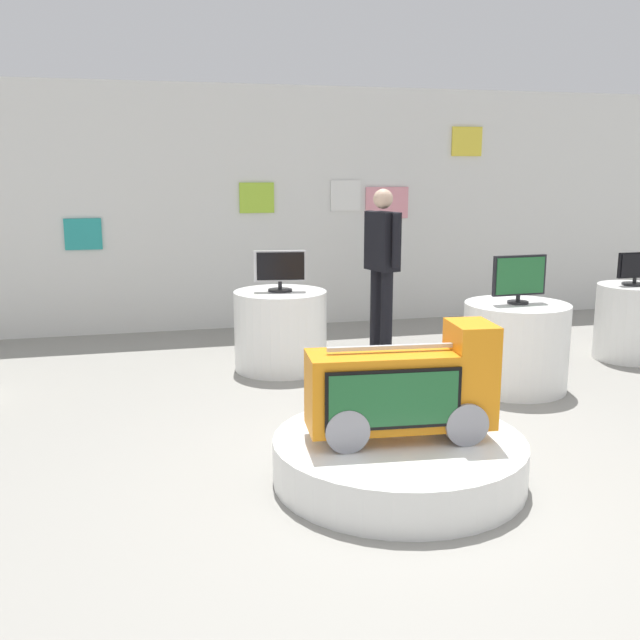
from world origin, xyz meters
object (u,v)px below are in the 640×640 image
object	(u,v)px
tv_on_left_rear	(280,270)
tv_on_center_rear	(519,278)
display_pedestal_center_rear	(515,346)
shopper_browsing_near_truck	(382,257)
tv_on_far_right	(636,269)
main_display_pedestal	(399,459)
novelty_firetruck_tv	(404,393)
display_pedestal_left_rear	(281,330)
display_pedestal_far_right	(631,322)

from	to	relation	value
tv_on_left_rear	tv_on_center_rear	size ratio (longest dim) A/B	0.98
display_pedestal_center_rear	shopper_browsing_near_truck	size ratio (longest dim) A/B	0.53
display_pedestal_center_rear	tv_on_far_right	distance (m)	1.81
main_display_pedestal	tv_on_left_rear	size ratio (longest dim) A/B	3.20
novelty_firetruck_tv	shopper_browsing_near_truck	distance (m)	3.28
main_display_pedestal	tv_on_far_right	size ratio (longest dim) A/B	3.85
display_pedestal_left_rear	display_pedestal_far_right	xyz separation A→B (m)	(3.45, -0.47, 0.00)
display_pedestal_left_rear	tv_on_center_rear	size ratio (longest dim) A/B	1.78
shopper_browsing_near_truck	tv_on_center_rear	bearing A→B (deg)	-66.26
display_pedestal_left_rear	shopper_browsing_near_truck	distance (m)	1.37
novelty_firetruck_tv	tv_on_left_rear	size ratio (longest dim) A/B	2.38
tv_on_far_right	shopper_browsing_near_truck	world-z (taller)	shopper_browsing_near_truck
tv_on_center_rear	novelty_firetruck_tv	bearing A→B (deg)	-135.73
display_pedestal_center_rear	tv_on_center_rear	xyz separation A→B (m)	(-0.00, -0.00, 0.60)
display_pedestal_far_right	display_pedestal_left_rear	bearing A→B (deg)	172.18
novelty_firetruck_tv	tv_on_center_rear	world-z (taller)	tv_on_center_rear
tv_on_center_rear	display_pedestal_left_rear	bearing A→B (deg)	148.75
main_display_pedestal	tv_on_far_right	xyz separation A→B (m)	(3.24, 2.19, 0.77)
novelty_firetruck_tv	shopper_browsing_near_truck	size ratio (longest dim) A/B	0.68
novelty_firetruck_tv	main_display_pedestal	bearing A→B (deg)	157.90
display_pedestal_left_rear	tv_on_left_rear	bearing A→B (deg)	-81.60
tv_on_left_rear	tv_on_center_rear	distance (m)	2.14
display_pedestal_far_right	display_pedestal_center_rear	bearing A→B (deg)	-158.52
tv_on_far_right	display_pedestal_far_right	bearing A→B (deg)	87.36
main_display_pedestal	display_pedestal_center_rear	world-z (taller)	display_pedestal_center_rear
display_pedestal_center_rear	tv_on_center_rear	world-z (taller)	tv_on_center_rear
display_pedestal_center_rear	shopper_browsing_near_truck	world-z (taller)	shopper_browsing_near_truck
novelty_firetruck_tv	tv_on_far_right	size ratio (longest dim) A/B	2.86
main_display_pedestal	display_pedestal_left_rear	distance (m)	2.69
shopper_browsing_near_truck	tv_on_left_rear	bearing A→B (deg)	-158.61
main_display_pedestal	display_pedestal_far_right	bearing A→B (deg)	34.12
novelty_firetruck_tv	display_pedestal_far_right	distance (m)	3.90
main_display_pedestal	novelty_firetruck_tv	distance (m)	0.42
main_display_pedestal	display_pedestal_left_rear	world-z (taller)	display_pedestal_left_rear
display_pedestal_far_right	tv_on_far_right	size ratio (longest dim) A/B	1.87
display_pedestal_left_rear	shopper_browsing_near_truck	xyz separation A→B (m)	(1.15, 0.45, 0.61)
tv_on_left_rear	shopper_browsing_near_truck	xyz separation A→B (m)	(1.15, 0.45, 0.03)
novelty_firetruck_tv	display_pedestal_far_right	xyz separation A→B (m)	(3.22, 2.20, -0.18)
tv_on_far_right	novelty_firetruck_tv	bearing A→B (deg)	-145.66
tv_on_far_right	shopper_browsing_near_truck	size ratio (longest dim) A/B	0.24
tv_on_far_right	display_pedestal_left_rear	bearing A→B (deg)	172.11
display_pedestal_left_rear	display_pedestal_center_rear	xyz separation A→B (m)	(1.84, -1.11, 0.00)
tv_on_center_rear	tv_on_far_right	size ratio (longest dim) A/B	1.23
display_pedestal_center_rear	shopper_browsing_near_truck	xyz separation A→B (m)	(-0.69, 1.56, 0.61)
tv_on_left_rear	display_pedestal_center_rear	bearing A→B (deg)	-31.06
tv_on_far_right	shopper_browsing_near_truck	bearing A→B (deg)	158.12
main_display_pedestal	display_pedestal_far_right	size ratio (longest dim) A/B	2.05
tv_on_far_right	display_pedestal_center_rear	bearing A→B (deg)	-158.64
tv_on_left_rear	tv_on_far_right	world-z (taller)	tv_on_left_rear
display_pedestal_center_rear	display_pedestal_far_right	distance (m)	1.74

